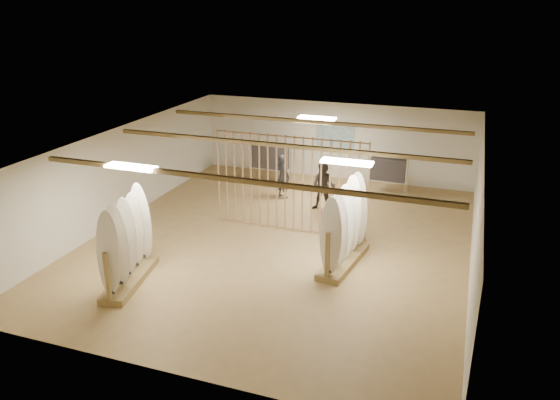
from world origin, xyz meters
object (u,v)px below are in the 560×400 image
(rack_right, at_px, (344,238))
(clothing_rack_a, at_px, (270,156))
(shopper_a, at_px, (283,173))
(clothing_rack_b, at_px, (388,170))
(rack_left, at_px, (128,254))
(shopper_b, at_px, (324,184))

(rack_right, bearing_deg, clothing_rack_a, 134.04)
(rack_right, distance_m, shopper_a, 5.13)
(shopper_a, bearing_deg, clothing_rack_b, -128.35)
(clothing_rack_b, relative_size, shopper_a, 0.79)
(rack_left, relative_size, rack_right, 0.99)
(rack_left, relative_size, clothing_rack_b, 1.72)
(clothing_rack_b, height_order, shopper_a, shopper_a)
(clothing_rack_b, xyz_separation_m, shopper_a, (-3.24, -1.51, -0.03))
(clothing_rack_b, bearing_deg, shopper_a, -152.38)
(shopper_a, relative_size, shopper_b, 0.95)
(rack_right, bearing_deg, shopper_b, 120.80)
(clothing_rack_a, bearing_deg, shopper_b, -36.74)
(rack_right, bearing_deg, clothing_rack_b, 95.87)
(clothing_rack_a, distance_m, shopper_a, 1.61)
(rack_left, height_order, clothing_rack_b, rack_left)
(clothing_rack_b, bearing_deg, rack_left, -117.29)
(rack_left, bearing_deg, shopper_a, 66.55)
(rack_left, bearing_deg, rack_right, 18.59)
(rack_left, relative_size, clothing_rack_a, 1.51)
(rack_left, distance_m, rack_right, 5.21)
(shopper_b, bearing_deg, rack_left, -116.22)
(rack_left, relative_size, shopper_a, 1.36)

